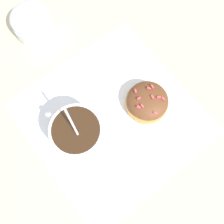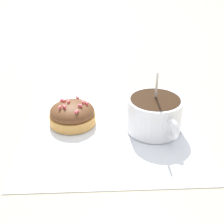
% 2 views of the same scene
% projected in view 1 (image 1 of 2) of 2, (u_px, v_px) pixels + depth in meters
% --- Properties ---
extents(ground_plane, '(3.00, 3.00, 0.00)m').
position_uv_depth(ground_plane, '(112.00, 117.00, 0.51)').
color(ground_plane, '#C6B793').
extents(paper_napkin, '(0.33, 0.34, 0.00)m').
position_uv_depth(paper_napkin, '(112.00, 117.00, 0.51)').
color(paper_napkin, white).
rests_on(paper_napkin, ground_plane).
extents(coffee_cup, '(0.09, 0.11, 0.12)m').
position_uv_depth(coffee_cup, '(77.00, 132.00, 0.47)').
color(coffee_cup, white).
rests_on(coffee_cup, paper_napkin).
extents(frosted_pastry, '(0.08, 0.08, 0.04)m').
position_uv_depth(frosted_pastry, '(147.00, 101.00, 0.50)').
color(frosted_pastry, '#D19347').
rests_on(frosted_pastry, paper_napkin).
extents(sugar_bowl, '(0.08, 0.08, 0.06)m').
position_uv_depth(sugar_bowl, '(32.00, 22.00, 0.54)').
color(sugar_bowl, silver).
rests_on(sugar_bowl, ground_plane).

